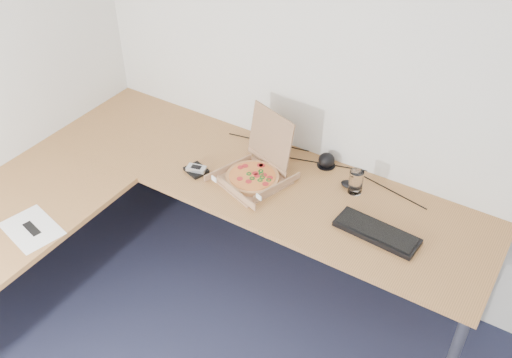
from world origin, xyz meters
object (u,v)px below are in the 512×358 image
Objects in this scene: keyboard at (377,232)px; wallet at (196,170)px; pizza_box at (254,173)px; drinking_glass at (356,182)px; desk at (162,205)px.

keyboard is 3.53× the size of wallet.
pizza_box reaches higher than drinking_glass.
pizza_box is 0.53m from drinking_glass.
wallet is (0.01, 0.29, 0.04)m from desk.
desk is 6.83× the size of pizza_box.
pizza_box reaches higher than wallet.
wallet is at bearing -140.37° from pizza_box.
drinking_glass is 0.33m from keyboard.
drinking_glass is at bearing 36.14° from desk.
keyboard is at bearing 18.88° from desk.
pizza_box is 0.72m from keyboard.
wallet is (-0.30, -0.11, -0.03)m from pizza_box.
desk is 6.20× the size of keyboard.
pizza_box is 0.32m from wallet.
drinking_glass is (0.80, 0.58, 0.09)m from desk.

